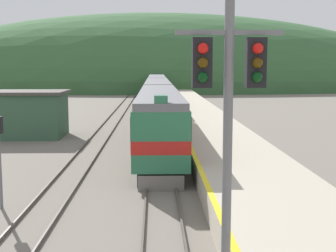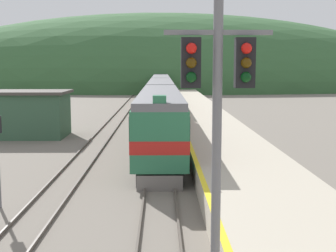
{
  "view_description": "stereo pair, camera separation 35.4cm",
  "coord_description": "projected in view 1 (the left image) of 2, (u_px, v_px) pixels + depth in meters",
  "views": [
    {
      "loc": [
        -0.27,
        -6.09,
        6.02
      ],
      "look_at": [
        0.47,
        20.95,
        2.49
      ],
      "focal_mm": 50.0,
      "sensor_mm": 36.0,
      "label": 1
    },
    {
      "loc": [
        0.09,
        -6.1,
        6.02
      ],
      "look_at": [
        0.47,
        20.95,
        2.49
      ],
      "focal_mm": 50.0,
      "sensor_mm": 36.0,
      "label": 2
    }
  ],
  "objects": [
    {
      "name": "carriage_third",
      "position": [
        157.0,
        88.0,
        77.75
      ],
      "size": [
        2.89,
        22.26,
        4.23
      ],
      "color": "black",
      "rests_on": "ground"
    },
    {
      "name": "platform",
      "position": [
        193.0,
        111.0,
        56.43
      ],
      "size": [
        5.23,
        140.0,
        1.14
      ],
      "color": "#B2A893",
      "rests_on": "ground"
    },
    {
      "name": "express_train_lead_car",
      "position": [
        159.0,
        119.0,
        32.26
      ],
      "size": [
        2.9,
        21.01,
        4.59
      ],
      "color": "black",
      "rests_on": "ground"
    },
    {
      "name": "track_siding",
      "position": [
        127.0,
        102.0,
        76.07
      ],
      "size": [
        1.52,
        180.0,
        0.16
      ],
      "color": "#4C443D",
      "rests_on": "ground"
    },
    {
      "name": "carriage_second",
      "position": [
        158.0,
        97.0,
        54.81
      ],
      "size": [
        2.89,
        22.26,
        4.23
      ],
      "color": "black",
      "rests_on": "ground"
    },
    {
      "name": "signal_mast_main",
      "position": [
        228.0,
        116.0,
        9.65
      ],
      "size": [
        2.2,
        0.42,
        7.57
      ],
      "color": "slate",
      "rests_on": "ground"
    },
    {
      "name": "carriage_fourth",
      "position": [
        156.0,
        82.0,
        100.69
      ],
      "size": [
        2.89,
        22.26,
        4.23
      ],
      "color": "black",
      "rests_on": "ground"
    },
    {
      "name": "track_main",
      "position": [
        157.0,
        102.0,
        76.2
      ],
      "size": [
        1.52,
        180.0,
        0.16
      ],
      "color": "#4C443D",
      "rests_on": "ground"
    },
    {
      "name": "station_shed",
      "position": [
        17.0,
        114.0,
        39.16
      ],
      "size": [
        8.28,
        5.05,
        3.89
      ],
      "color": "#385B42",
      "rests_on": "ground"
    },
    {
      "name": "distant_hills",
      "position": [
        156.0,
        88.0,
        125.96
      ],
      "size": [
        144.84,
        65.18,
        39.01
      ],
      "color": "#335B33",
      "rests_on": "ground"
    }
  ]
}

